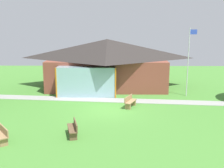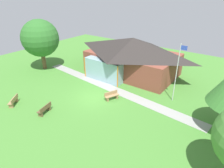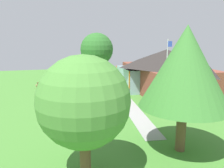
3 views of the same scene
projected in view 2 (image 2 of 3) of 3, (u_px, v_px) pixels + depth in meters
The scene contains 8 objects.
ground_plane at pixel (95, 98), 20.23m from camera, with size 44.00×44.00×0.00m, color #478433.
pavilion at pixel (131, 56), 24.96m from camera, with size 11.98×8.43×4.68m.
footpath at pixel (110, 88), 22.11m from camera, with size 21.52×1.30×0.03m, color #999993.
flagpole at pixel (177, 71), 18.34m from camera, with size 0.64×0.08×5.79m.
bench_rear_near_path at pixel (112, 96), 19.74m from camera, with size 1.00×1.55×0.84m.
bench_front_center at pixel (45, 109), 17.55m from camera, with size 0.80×1.56×0.84m.
bench_front_left at pixel (14, 101), 18.83m from camera, with size 1.27×1.45×0.84m.
tree_west_hedge at pixel (40, 38), 25.74m from camera, with size 4.87×4.87×6.68m.
Camera 2 is at (11.74, -13.15, 10.18)m, focal length 31.44 mm.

